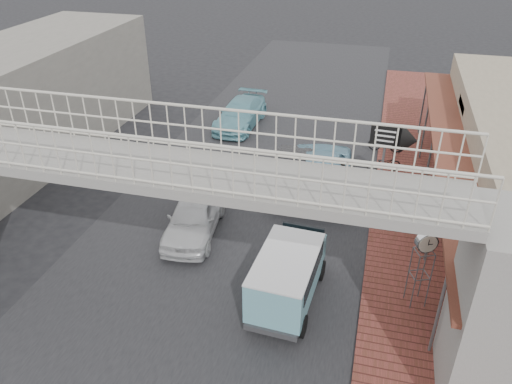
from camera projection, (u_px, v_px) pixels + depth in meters
The scene contains 14 objects.
ground at pixel (218, 248), 17.30m from camera, with size 120.00×120.00×0.00m, color black.
road_strip at pixel (218, 248), 17.30m from camera, with size 10.00×60.00×0.01m, color black.
sidewalk at pixel (411, 227), 18.36m from camera, with size 3.00×40.00×0.10m, color brown.
footbridge at pixel (162, 238), 12.36m from camera, with size 16.40×2.40×6.34m.
building_far_left at pixel (35, 96), 23.47m from camera, with size 5.00×14.00×5.00m, color gray.
white_hatchback at pixel (194, 215), 17.81m from camera, with size 1.67×4.15×1.41m, color silver.
dark_sedan at pixel (292, 173), 20.67m from camera, with size 1.46×4.18×1.38m, color black.
angkot_curb at pixel (322, 168), 20.87m from camera, with size 2.49×5.41×1.50m, color #6699B2.
angkot_far at pixel (241, 114), 26.48m from camera, with size 1.91×4.69×1.36m, color #69A8B6.
angkot_van at pixel (288, 271), 14.44m from camera, with size 1.87×3.73×1.79m.
motorcycle_near at pixel (384, 163), 21.82m from camera, with size 0.53×1.52×0.80m, color black.
motorcycle_far at pixel (386, 142), 23.55m from camera, with size 0.46×1.63×0.98m, color black.
street_clock at pixel (426, 246), 13.78m from camera, with size 0.65×0.62×2.50m.
arrow_sign at pixel (406, 141), 18.88m from camera, with size 1.80×1.15×3.07m.
Camera 1 is at (4.81, -13.19, 10.38)m, focal length 35.00 mm.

